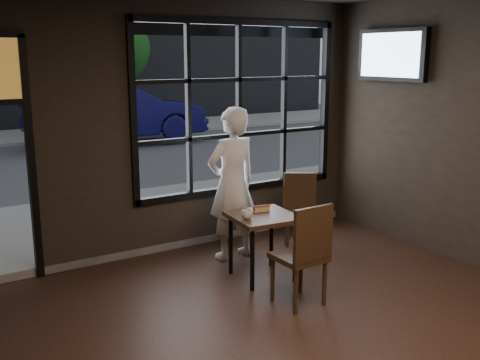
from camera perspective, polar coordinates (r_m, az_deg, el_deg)
window_frame at (r=7.53m, az=-0.14°, el=7.38°), size 3.06×0.12×2.28m
cafe_table at (r=6.38m, az=2.29°, el=-6.74°), size 0.76×0.76×0.75m
chair_near at (r=5.73m, az=6.00°, el=-7.42°), size 0.47×0.47×1.07m
chair_window at (r=7.29m, az=6.17°, el=-3.35°), size 0.59×0.59×0.98m
man at (r=6.86m, az=-0.81°, el=-0.39°), size 0.72×0.50×1.89m
hotdog at (r=6.40m, az=2.17°, el=-2.94°), size 0.21×0.12×0.06m
cup at (r=6.09m, az=0.71°, el=-3.54°), size 0.15×0.15×0.10m
tv at (r=7.81m, az=15.18°, el=12.17°), size 0.13×1.16×0.68m
navy_car at (r=16.11m, az=-12.43°, el=6.69°), size 4.95×1.84×1.62m
tree_right at (r=19.07m, az=-12.55°, el=12.95°), size 2.24×2.24×3.83m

